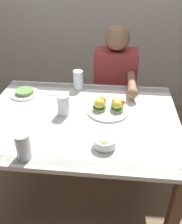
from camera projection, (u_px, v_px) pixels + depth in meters
The scene contains 10 objects.
ground_plane at pixel (82, 195), 1.92m from camera, with size 6.00×6.00×0.00m, color #7F664C.
dining_table at pixel (81, 131), 1.58m from camera, with size 1.20×0.90×0.74m.
eggs_benedict_plate at pixel (108, 108), 1.56m from camera, with size 0.27×0.27×0.09m.
fruit_bowl at pixel (105, 142), 1.27m from camera, with size 0.12×0.12×0.06m.
fork at pixel (57, 95), 1.75m from camera, with size 0.15×0.06×0.00m.
water_glass_near at pixel (78, 81), 1.79m from camera, with size 0.07×0.07×0.14m.
water_glass_far at pixel (63, 106), 1.51m from camera, with size 0.08×0.08×0.13m.
water_glass_extra at pixel (24, 147), 1.19m from camera, with size 0.08×0.08×0.14m.
side_plate at pixel (25, 93), 1.75m from camera, with size 0.20×0.20×0.04m.
diner_person at pixel (115, 87), 2.05m from camera, with size 0.34×0.54×1.14m.
Camera 1 is at (0.19, -1.24, 1.59)m, focal length 39.68 mm.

